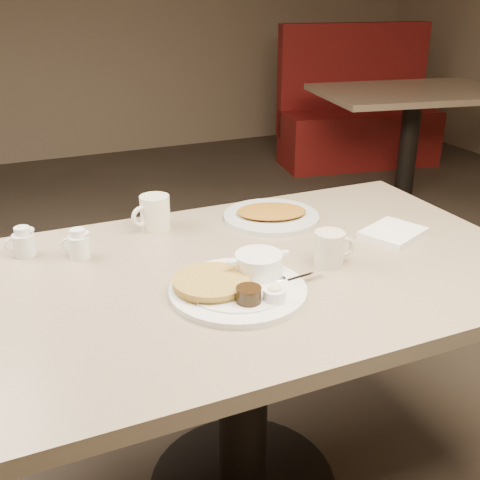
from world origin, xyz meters
name	(u,v)px	position (x,y,z in m)	size (l,w,h in m)	color
diner_table	(243,326)	(0.00, 0.00, 0.58)	(1.50, 0.90, 0.75)	tan
main_plate	(239,282)	(-0.06, -0.10, 0.77)	(0.39, 0.32, 0.07)	white
coffee_mug_near	(330,248)	(0.21, -0.07, 0.80)	(0.11, 0.09, 0.09)	silver
napkin	(393,233)	(0.48, 0.02, 0.76)	(0.21, 0.19, 0.02)	white
coffee_mug_far	(154,213)	(-0.13, 0.34, 0.80)	(0.13, 0.11, 0.10)	white
creamer_left	(23,243)	(-0.50, 0.30, 0.79)	(0.09, 0.07, 0.08)	white
creamer_right	(79,245)	(-0.37, 0.23, 0.79)	(0.08, 0.06, 0.08)	white
hash_plate	(271,215)	(0.22, 0.27, 0.76)	(0.37, 0.37, 0.04)	silver
booth_back_right	(362,116)	(2.30, 2.77, 0.41)	(1.52, 1.70, 1.12)	maroon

